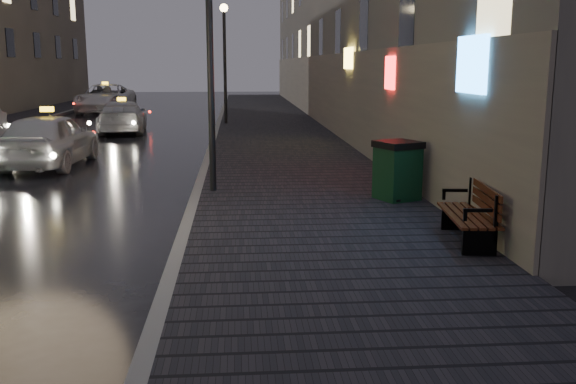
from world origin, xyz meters
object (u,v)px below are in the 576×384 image
lamp_near (210,30)px  lamp_far (225,49)px  taxi_mid (122,117)px  taxi_far (106,98)px  bench (473,213)px  taxi_near (49,139)px  trash_bin (397,170)px

lamp_near → lamp_far: (0.00, 16.00, 0.00)m
taxi_mid → taxi_far: taxi_far is taller
bench → taxi_near: size_ratio=0.40×
lamp_near → bench: 6.63m
trash_bin → taxi_near: 10.17m
lamp_near → taxi_far: bearing=105.9°
taxi_mid → lamp_near: bearing=101.5°
trash_bin → lamp_far: bearing=78.9°
taxi_mid → taxi_near: bearing=81.4°
trash_bin → taxi_far: taxi_far is taller
taxi_far → lamp_near: bearing=-73.4°
lamp_near → lamp_far: bearing=90.0°
trash_bin → taxi_far: (-10.90, 26.47, 0.08)m
bench → taxi_near: bearing=140.6°
lamp_far → trash_bin: lamp_far is taller
taxi_near → taxi_mid: (0.45, 8.98, -0.10)m
lamp_far → bench: (4.07, -20.36, -2.90)m
bench → taxi_near: (-8.74, 8.95, 0.17)m
lamp_far → taxi_mid: size_ratio=1.16×
lamp_far → bench: 20.97m
lamp_near → taxi_mid: lamp_near is taller
bench → taxi_mid: (-8.30, 17.93, 0.07)m
lamp_far → trash_bin: size_ratio=4.52×
trash_bin → taxi_near: (-8.37, 5.78, 0.02)m
lamp_near → trash_bin: bearing=-17.9°
bench → taxi_mid: bearing=121.1°
lamp_far → taxi_far: bearing=127.8°
taxi_near → lamp_far: bearing=-109.2°
lamp_far → bench: lamp_far is taller
trash_bin → taxi_mid: 16.75m
lamp_near → taxi_far: 26.41m
taxi_near → taxi_mid: taxi_near is taller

